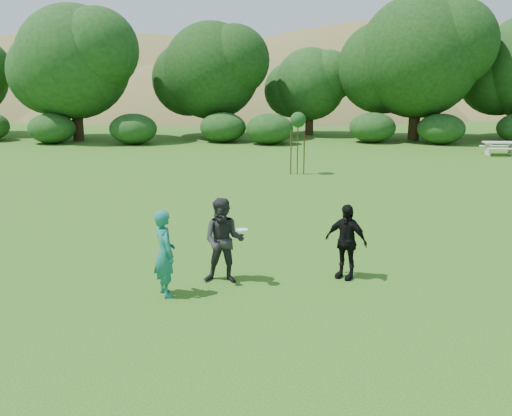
# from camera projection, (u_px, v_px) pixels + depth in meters

# --- Properties ---
(ground) EXTENTS (120.00, 120.00, 0.00)m
(ground) POSITION_uv_depth(u_px,v_px,m) (251.00, 289.00, 12.45)
(ground) COLOR #19470C
(ground) RESTS_ON ground
(player_teal) EXTENTS (0.72, 0.81, 1.86)m
(player_teal) POSITION_uv_depth(u_px,v_px,m) (165.00, 253.00, 11.91)
(player_teal) COLOR #186E63
(player_teal) RESTS_ON ground
(player_grey) EXTENTS (0.98, 0.79, 1.93)m
(player_grey) POSITION_uv_depth(u_px,v_px,m) (224.00, 241.00, 12.65)
(player_grey) COLOR #272629
(player_grey) RESTS_ON ground
(player_black) EXTENTS (1.09, 0.91, 1.74)m
(player_black) POSITION_uv_depth(u_px,v_px,m) (346.00, 241.00, 12.94)
(player_black) COLOR black
(player_black) RESTS_ON ground
(frisbee) EXTENTS (0.27, 0.27, 0.03)m
(frisbee) POSITION_uv_depth(u_px,v_px,m) (242.00, 230.00, 12.36)
(frisbee) COLOR white
(frisbee) RESTS_ON ground
(sapling) EXTENTS (0.70, 0.70, 2.85)m
(sapling) POSITION_uv_depth(u_px,v_px,m) (298.00, 122.00, 25.72)
(sapling) COLOR #3B2A17
(sapling) RESTS_ON ground
(picnic_table) EXTENTS (1.80, 1.48, 0.76)m
(picnic_table) POSITION_uv_depth(u_px,v_px,m) (500.00, 146.00, 32.12)
(picnic_table) COLOR beige
(picnic_table) RESTS_ON ground
(hillside) EXTENTS (150.00, 72.00, 52.00)m
(hillside) POSITION_uv_depth(u_px,v_px,m) (268.00, 190.00, 81.78)
(hillside) COLOR olive
(hillside) RESTS_ON ground
(tree_row) EXTENTS (53.92, 10.38, 9.62)m
(tree_row) POSITION_uv_depth(u_px,v_px,m) (316.00, 68.00, 39.08)
(tree_row) COLOR #3A2616
(tree_row) RESTS_ON ground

